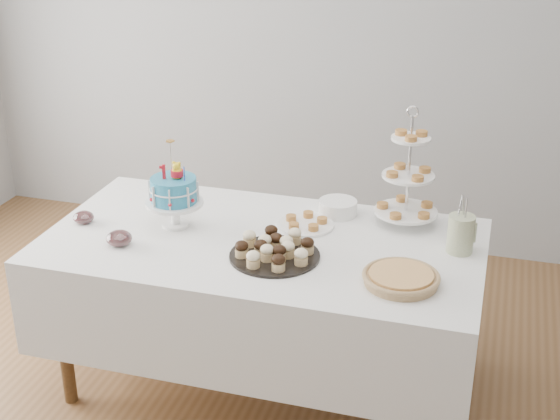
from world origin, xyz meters
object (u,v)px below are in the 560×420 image
(cupcake_tray, at_px, (275,248))
(utensil_pitcher, at_px, (461,233))
(pie, at_px, (401,278))
(table, at_px, (263,285))
(jam_bowl_a, at_px, (84,218))
(jam_bowl_b, at_px, (119,238))
(birthday_cake, at_px, (175,204))
(pastry_plate, at_px, (306,223))
(tiered_stand, at_px, (408,176))
(plate_stack, at_px, (338,208))

(cupcake_tray, height_order, utensil_pitcher, utensil_pitcher)
(cupcake_tray, bearing_deg, pie, -8.22)
(table, relative_size, jam_bowl_a, 20.33)
(cupcake_tray, relative_size, utensil_pitcher, 1.52)
(cupcake_tray, bearing_deg, jam_bowl_b, -173.33)
(table, xyz_separation_m, jam_bowl_a, (-0.84, -0.06, 0.25))
(birthday_cake, distance_m, utensil_pitcher, 1.27)
(pastry_plate, xyz_separation_m, jam_bowl_b, (-0.72, -0.41, 0.01))
(birthday_cake, xyz_separation_m, tiered_stand, (1.00, 0.32, 0.12))
(jam_bowl_b, bearing_deg, table, 21.31)
(pastry_plate, bearing_deg, birthday_cake, -163.78)
(birthday_cake, height_order, cupcake_tray, birthday_cake)
(pie, bearing_deg, jam_bowl_a, 173.84)
(table, distance_m, jam_bowl_a, 0.88)
(cupcake_tray, bearing_deg, tiered_stand, 45.93)
(jam_bowl_a, height_order, jam_bowl_b, jam_bowl_b)
(pastry_plate, bearing_deg, pie, -39.85)
(pastry_plate, relative_size, jam_bowl_a, 2.74)
(cupcake_tray, height_order, jam_bowl_a, cupcake_tray)
(birthday_cake, bearing_deg, pastry_plate, 2.40)
(utensil_pitcher, bearing_deg, table, -172.09)
(tiered_stand, bearing_deg, pie, -83.56)
(birthday_cake, height_order, plate_stack, birthday_cake)
(plate_stack, bearing_deg, pie, -56.69)
(cupcake_tray, relative_size, tiered_stand, 0.68)
(utensil_pitcher, bearing_deg, tiered_stand, 139.29)
(pie, relative_size, jam_bowl_b, 2.74)
(tiered_stand, xyz_separation_m, plate_stack, (-0.32, 0.01, -0.20))
(jam_bowl_b, bearing_deg, pie, 0.05)
(table, distance_m, pastry_plate, 0.34)
(pie, xyz_separation_m, jam_bowl_a, (-1.48, 0.16, -0.00))
(plate_stack, relative_size, jam_bowl_b, 1.61)
(pastry_plate, distance_m, jam_bowl_b, 0.83)
(table, xyz_separation_m, birthday_cake, (-0.42, 0.02, 0.34))
(jam_bowl_a, xyz_separation_m, jam_bowl_b, (0.26, -0.16, 0.00))
(cupcake_tray, relative_size, plate_stack, 2.13)
(plate_stack, xyz_separation_m, jam_bowl_a, (-1.10, -0.42, -0.01))
(cupcake_tray, distance_m, utensil_pitcher, 0.79)
(pastry_plate, relative_size, jam_bowl_b, 2.32)
(cupcake_tray, height_order, tiered_stand, tiered_stand)
(birthday_cake, height_order, jam_bowl_b, birthday_cake)
(pie, relative_size, jam_bowl_a, 3.24)
(birthday_cake, bearing_deg, pie, -26.92)
(cupcake_tray, distance_m, jam_bowl_a, 0.95)
(jam_bowl_a, relative_size, utensil_pitcher, 0.37)
(jam_bowl_a, bearing_deg, cupcake_tray, -4.97)
(plate_stack, bearing_deg, birthday_cake, -153.64)
(table, distance_m, cupcake_tray, 0.32)
(birthday_cake, xyz_separation_m, jam_bowl_b, (-0.16, -0.25, -0.08))
(plate_stack, height_order, utensil_pitcher, utensil_pitcher)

